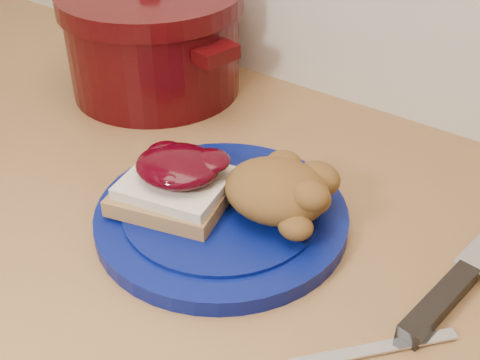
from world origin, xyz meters
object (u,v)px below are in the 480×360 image
Objects in this scene: dutch_oven at (154,41)px; chef_knife at (461,279)px; pepper_grinder at (111,20)px; butter_knife at (375,349)px; plate at (222,216)px.

chef_knife is at bearing -14.71° from dutch_oven.
chef_knife is 2.65× the size of pepper_grinder.
butter_knife is at bearing -27.51° from dutch_oven.
dutch_oven is (-0.49, 0.26, 0.07)m from butter_knife.
dutch_oven is (-0.52, 0.14, 0.07)m from chef_knife.
plate reaches higher than butter_knife.
dutch_oven reaches higher than butter_knife.
pepper_grinder is (-0.64, 0.31, 0.06)m from butter_knife.
chef_knife is at bearing 26.16° from butter_knife.
dutch_oven reaches higher than pepper_grinder.
chef_knife is (0.24, 0.06, -0.00)m from plate.
plate is at bearing 111.05° from chef_knife.
butter_knife is 0.56m from dutch_oven.
plate is at bearing 114.80° from butter_knife.
dutch_oven is at bearing -19.66° from pepper_grinder.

